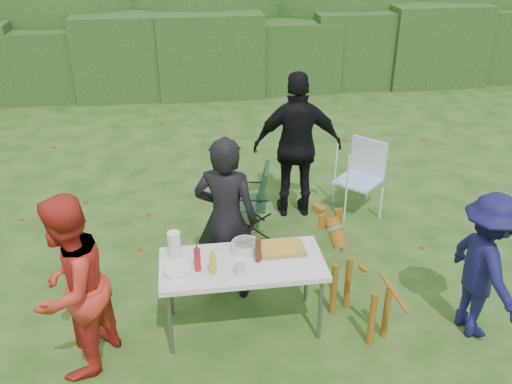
{
  "coord_description": "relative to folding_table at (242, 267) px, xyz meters",
  "views": [
    {
      "loc": [
        -0.69,
        -3.94,
        3.57
      ],
      "look_at": [
        0.02,
        0.97,
        1.0
      ],
      "focal_mm": 38.0,
      "sensor_mm": 36.0,
      "label": 1
    }
  ],
  "objects": [
    {
      "name": "ground",
      "position": [
        0.23,
        -0.11,
        -0.69
      ],
      "size": [
        80.0,
        80.0,
        0.0
      ],
      "primitive_type": "plane",
      "color": "#1E4211"
    },
    {
      "name": "hedge_row",
      "position": [
        0.23,
        7.89,
        0.16
      ],
      "size": [
        22.0,
        1.4,
        1.7
      ],
      "primitive_type": "cube",
      "color": "#23471C",
      "rests_on": "ground"
    },
    {
      "name": "shrub_backdrop",
      "position": [
        0.23,
        9.49,
        0.91
      ],
      "size": [
        20.0,
        2.6,
        3.2
      ],
      "primitive_type": "ellipsoid",
      "color": "#3D6628",
      "rests_on": "ground"
    },
    {
      "name": "folding_table",
      "position": [
        0.0,
        0.0,
        0.0
      ],
      "size": [
        1.5,
        0.7,
        0.74
      ],
      "color": "silver",
      "rests_on": "ground"
    },
    {
      "name": "person_cook",
      "position": [
        -0.09,
        0.57,
        0.19
      ],
      "size": [
        0.74,
        0.61,
        1.74
      ],
      "primitive_type": "imported",
      "rotation": [
        0.0,
        0.0,
        2.8
      ],
      "color": "black",
      "rests_on": "ground"
    },
    {
      "name": "person_red_jacket",
      "position": [
        -1.45,
        -0.3,
        0.14
      ],
      "size": [
        0.9,
        0.99,
        1.66
      ],
      "primitive_type": "imported",
      "rotation": [
        0.0,
        0.0,
        -1.99
      ],
      "color": "red",
      "rests_on": "ground"
    },
    {
      "name": "person_black_puffy",
      "position": [
        0.96,
        2.12,
        0.26
      ],
      "size": [
        1.15,
        0.57,
        1.9
      ],
      "primitive_type": "imported",
      "rotation": [
        0.0,
        0.0,
        3.04
      ],
      "color": "black",
      "rests_on": "ground"
    },
    {
      "name": "child",
      "position": [
        2.17,
        -0.36,
        0.04
      ],
      "size": [
        0.6,
        0.97,
        1.44
      ],
      "primitive_type": "imported",
      "rotation": [
        0.0,
        0.0,
        1.64
      ],
      "color": "#131242",
      "rests_on": "ground"
    },
    {
      "name": "dog",
      "position": [
        1.1,
        -0.14,
        -0.19
      ],
      "size": [
        0.83,
        1.13,
        1.0
      ],
      "primitive_type": null,
      "rotation": [
        0.0,
        0.0,
        2.01
      ],
      "color": "brown",
      "rests_on": "ground"
    },
    {
      "name": "camping_chair",
      "position": [
        0.26,
        1.76,
        -0.25
      ],
      "size": [
        0.65,
        0.65,
        0.88
      ],
      "primitive_type": null,
      "rotation": [
        0.0,
        0.0,
        2.94
      ],
      "color": "#1A3A22",
      "rests_on": "ground"
    },
    {
      "name": "lawn_chair",
      "position": [
        1.78,
        2.06,
        -0.21
      ],
      "size": [
        0.8,
        0.8,
        0.96
      ],
      "primitive_type": null,
      "rotation": [
        0.0,
        0.0,
        3.91
      ],
      "color": "#488CEA",
      "rests_on": "ground"
    },
    {
      "name": "food_tray",
      "position": [
        0.38,
        0.13,
        0.06
      ],
      "size": [
        0.45,
        0.3,
        0.02
      ],
      "primitive_type": "cube",
      "color": "#B7B7BA",
      "rests_on": "folding_table"
    },
    {
      "name": "focaccia_bread",
      "position": [
        0.38,
        0.13,
        0.09
      ],
      "size": [
        0.4,
        0.26,
        0.04
      ],
      "primitive_type": "cube",
      "color": "gold",
      "rests_on": "food_tray"
    },
    {
      "name": "mustard_bottle",
      "position": [
        -0.27,
        -0.14,
        0.15
      ],
      "size": [
        0.06,
        0.06,
        0.2
      ],
      "primitive_type": "cylinder",
      "color": "gold",
      "rests_on": "folding_table"
    },
    {
      "name": "ketchup_bottle",
      "position": [
        -0.4,
        -0.07,
        0.16
      ],
      "size": [
        0.06,
        0.06,
        0.22
      ],
      "primitive_type": "cylinder",
      "color": "#AC1922",
      "rests_on": "folding_table"
    },
    {
      "name": "beer_bottle",
      "position": [
        0.15,
        -0.0,
        0.17
      ],
      "size": [
        0.06,
        0.06,
        0.24
      ],
      "primitive_type": "cylinder",
      "color": "#47230F",
      "rests_on": "folding_table"
    },
    {
      "name": "paper_towel_roll",
      "position": [
        -0.6,
        0.17,
        0.18
      ],
      "size": [
        0.12,
        0.12,
        0.26
      ],
      "primitive_type": "cylinder",
      "color": "white",
      "rests_on": "folding_table"
    },
    {
      "name": "cup_stack",
      "position": [
        -0.04,
        -0.22,
        0.14
      ],
      "size": [
        0.08,
        0.08,
        0.18
      ],
      "primitive_type": "cylinder",
      "color": "white",
      "rests_on": "folding_table"
    },
    {
      "name": "pasta_bowl",
      "position": [
        0.05,
        0.17,
        0.1
      ],
      "size": [
        0.26,
        0.26,
        0.1
      ],
      "primitive_type": "cylinder",
      "color": "silver",
      "rests_on": "folding_table"
    },
    {
      "name": "plate_stack",
      "position": [
        -0.58,
        -0.09,
        0.08
      ],
      "size": [
        0.24,
        0.24,
        0.05
      ],
      "primitive_type": "cylinder",
      "color": "white",
      "rests_on": "folding_table"
    }
  ]
}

